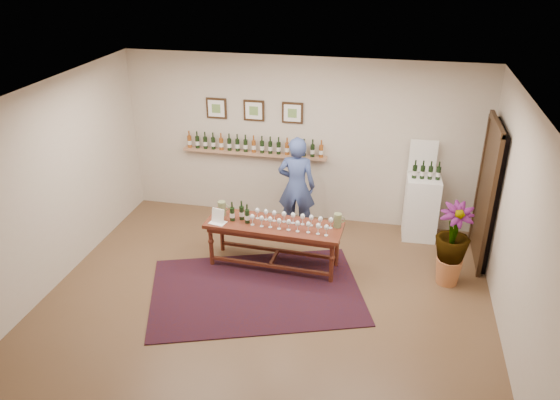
% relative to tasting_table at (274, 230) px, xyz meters
% --- Properties ---
extents(ground, '(6.00, 6.00, 0.00)m').
position_rel_tasting_table_xyz_m(ground, '(0.09, -0.80, -0.60)').
color(ground, brown).
rests_on(ground, ground).
extents(room_shell, '(6.00, 6.00, 6.00)m').
position_rel_tasting_table_xyz_m(room_shell, '(2.20, 1.06, 0.52)').
color(room_shell, beige).
rests_on(room_shell, ground).
extents(rug, '(3.35, 2.76, 0.02)m').
position_rel_tasting_table_xyz_m(rug, '(-0.10, -0.71, -0.59)').
color(rug, '#40110B').
rests_on(rug, ground).
extents(tasting_table, '(2.02, 0.73, 0.71)m').
position_rel_tasting_table_xyz_m(tasting_table, '(0.00, 0.00, 0.00)').
color(tasting_table, '#4C1813').
rests_on(tasting_table, ground).
extents(table_glasses, '(1.30, 0.38, 0.18)m').
position_rel_tasting_table_xyz_m(table_glasses, '(0.26, -0.03, 0.19)').
color(table_glasses, silver).
rests_on(table_glasses, tasting_table).
extents(table_bottles, '(0.29, 0.18, 0.29)m').
position_rel_tasting_table_xyz_m(table_bottles, '(-0.50, 0.00, 0.25)').
color(table_bottles, black).
rests_on(table_bottles, tasting_table).
extents(pitcher_left, '(0.15, 0.15, 0.22)m').
position_rel_tasting_table_xyz_m(pitcher_left, '(-0.82, 0.12, 0.21)').
color(pitcher_left, olive).
rests_on(pitcher_left, tasting_table).
extents(pitcher_right, '(0.13, 0.13, 0.21)m').
position_rel_tasting_table_xyz_m(pitcher_right, '(0.91, 0.10, 0.21)').
color(pitcher_right, olive).
rests_on(pitcher_right, tasting_table).
extents(menu_card, '(0.26, 0.22, 0.21)m').
position_rel_tasting_table_xyz_m(menu_card, '(-0.81, -0.12, 0.21)').
color(menu_card, white).
rests_on(menu_card, tasting_table).
extents(display_pedestal, '(0.54, 0.54, 1.05)m').
position_rel_tasting_table_xyz_m(display_pedestal, '(2.13, 1.39, -0.08)').
color(display_pedestal, white).
rests_on(display_pedestal, ground).
extents(pedestal_bottles, '(0.27, 0.08, 0.27)m').
position_rel_tasting_table_xyz_m(pedestal_bottles, '(2.14, 1.34, 0.58)').
color(pedestal_bottles, black).
rests_on(pedestal_bottles, display_pedestal).
extents(info_sign, '(0.43, 0.04, 0.59)m').
position_rel_tasting_table_xyz_m(info_sign, '(2.08, 1.55, 0.74)').
color(info_sign, white).
rests_on(info_sign, display_pedestal).
extents(potted_plant, '(0.57, 0.57, 1.06)m').
position_rel_tasting_table_xyz_m(potted_plant, '(2.51, 0.08, 0.02)').
color(potted_plant, '#A96338').
rests_on(potted_plant, ground).
extents(person, '(0.63, 0.42, 1.68)m').
position_rel_tasting_table_xyz_m(person, '(0.13, 1.09, 0.24)').
color(person, '#384A84').
rests_on(person, ground).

